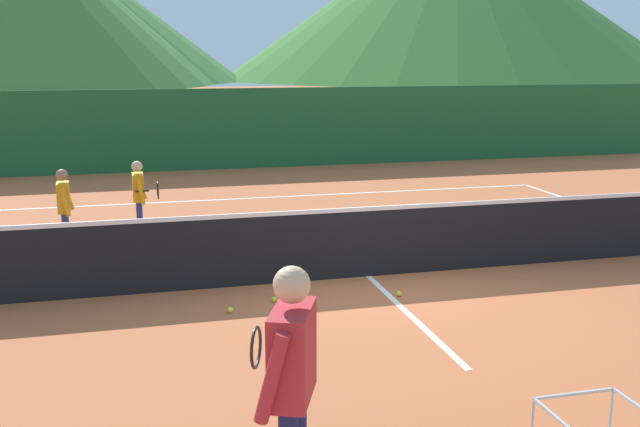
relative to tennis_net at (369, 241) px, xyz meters
The scene contains 11 objects.
ground_plane 0.50m from the tennis_net, ahead, with size 120.00×120.00×0.00m, color #BC6038.
line_baseline_far 5.91m from the tennis_net, 90.00° to the left, with size 11.49×0.08×0.01m, color white.
line_service_center 0.50m from the tennis_net, ahead, with size 0.08×6.31×0.01m, color white.
tennis_net is the anchor object (origin of this frame).
instructor 5.41m from the tennis_net, 113.22° to the right, with size 0.50×0.85×1.71m.
student_0 4.69m from the tennis_net, 150.69° to the left, with size 0.23×0.51×1.29m.
student_1 4.16m from the tennis_net, 135.79° to the left, with size 0.41×0.61×1.29m.
tennis_ball_0 1.03m from the tennis_net, 82.84° to the right, with size 0.07×0.07×0.07m, color yellow.
tennis_ball_2 2.29m from the tennis_net, 154.05° to the right, with size 0.07×0.07×0.07m, color yellow.
tennis_ball_5 1.69m from the tennis_net, 152.95° to the right, with size 0.07×0.07×0.07m, color yellow.
windscreen_fence 10.09m from the tennis_net, 90.00° to the left, with size 25.29×0.08×2.11m, color #1E5B2D.
Camera 1 is at (-3.00, -9.16, 2.98)m, focal length 41.15 mm.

